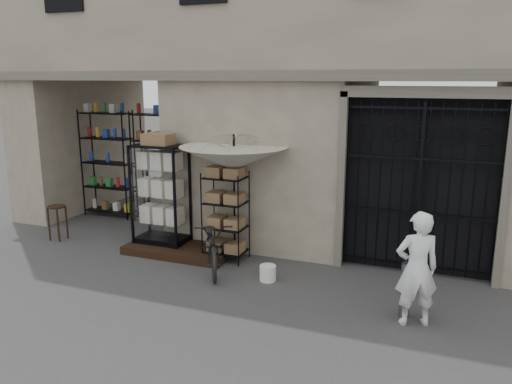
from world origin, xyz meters
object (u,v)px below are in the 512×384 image
at_px(wooden_stool, 58,222).
at_px(shopkeeper, 413,324).
at_px(steel_bollard, 405,290).
at_px(display_cabinet, 161,199).
at_px(white_bucket, 268,273).
at_px(bicycle, 213,269).
at_px(wire_rack, 226,217).
at_px(market_umbrella, 234,152).

height_order(wooden_stool, shopkeeper, wooden_stool).
bearing_deg(steel_bollard, display_cabinet, 165.30).
xyz_separation_m(steel_bollard, shopkeeper, (0.13, -0.16, -0.39)).
relative_size(white_bucket, shopkeeper, 0.17).
height_order(display_cabinet, bicycle, display_cabinet).
distance_m(wire_rack, shopkeeper, 3.68).
distance_m(white_bucket, shopkeeper, 2.40).
bearing_deg(steel_bollard, wire_rack, 160.27).
height_order(steel_bollard, shopkeeper, steel_bollard).
bearing_deg(wooden_stool, display_cabinet, 6.69).
relative_size(wooden_stool, shopkeeper, 0.45).
xyz_separation_m(wire_rack, bicycle, (-0.01, -0.52, -0.79)).
height_order(market_umbrella, bicycle, market_umbrella).
xyz_separation_m(wire_rack, shopkeeper, (3.35, -1.32, -0.79)).
distance_m(market_umbrella, steel_bollard, 3.69).
distance_m(white_bucket, steel_bollard, 2.25).
relative_size(wire_rack, steel_bollard, 2.05).
distance_m(display_cabinet, bicycle, 1.77).
relative_size(bicycle, steel_bollard, 2.21).
distance_m(market_umbrella, wooden_stool, 4.09).
bearing_deg(display_cabinet, market_umbrella, 24.80).
xyz_separation_m(wire_rack, steel_bollard, (3.21, -1.15, -0.39)).
distance_m(white_bucket, wooden_stool, 4.70).
relative_size(market_umbrella, shopkeeper, 1.74).
bearing_deg(display_cabinet, steel_bollard, 7.20).
xyz_separation_m(display_cabinet, wire_rack, (1.37, -0.05, -0.20)).
height_order(wire_rack, shopkeeper, wire_rack).
height_order(white_bucket, bicycle, bicycle).
bearing_deg(steel_bollard, shopkeeper, -50.80).
relative_size(market_umbrella, wooden_stool, 3.83).
bearing_deg(steel_bollard, market_umbrella, 157.59).
relative_size(display_cabinet, steel_bollard, 2.57).
height_order(wire_rack, market_umbrella, market_umbrella).
relative_size(display_cabinet, white_bucket, 7.59).
bearing_deg(display_cabinet, wire_rack, 19.84).
distance_m(steel_bollard, shopkeeper, 0.45).
height_order(wooden_stool, steel_bollard, steel_bollard).
xyz_separation_m(market_umbrella, wooden_stool, (-3.75, -0.34, -1.58)).
bearing_deg(display_cabinet, shopkeeper, 5.75).
height_order(market_umbrella, shopkeeper, market_umbrella).
xyz_separation_m(display_cabinet, shopkeeper, (4.71, -1.36, -0.99)).
relative_size(wire_rack, bicycle, 0.93).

